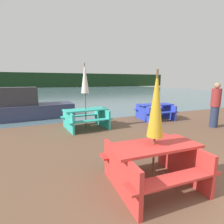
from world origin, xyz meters
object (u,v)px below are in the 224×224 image
Objects in this scene: picnic_table_teal at (86,117)px; picnic_table_blue at (155,110)px; picnic_table_red at (153,161)px; umbrella_white at (85,79)px; boat at (31,107)px; person at (215,105)px; umbrella_gold at (156,105)px.

picnic_table_blue is (3.50, 0.22, -0.01)m from picnic_table_teal.
umbrella_white is at bearing 90.81° from picnic_table_red.
picnic_table_red is 0.92× the size of picnic_table_teal.
picnic_table_red is 0.43× the size of boat.
person reaches higher than boat.
boat is 8.32m from person.
picnic_table_blue is (3.44, 4.42, -0.01)m from picnic_table_red.
umbrella_gold reaches higher than picnic_table_blue.
picnic_table_red is 0.93× the size of picnic_table_blue.
picnic_table_teal is 1.46m from umbrella_white.
umbrella_white reaches higher than picnic_table_teal.
umbrella_gold is at bearing 104.04° from picnic_table_red.
picnic_table_red is 5.22m from person.
picnic_table_red is 4.45m from umbrella_white.
umbrella_gold is 7.49m from boat.
umbrella_gold is (0.06, -4.20, 1.00)m from picnic_table_teal.
boat is at bearing 144.09° from person.
person is at bearing -39.71° from boat.
umbrella_white is 1.41× the size of person.
picnic_table_teal is 1.00× the size of person.
picnic_table_blue is 0.99× the size of person.
picnic_table_blue is at bearing -30.17° from boat.
umbrella_white is (-3.50, -0.22, 1.47)m from picnic_table_blue.
picnic_table_red is at bearing -154.12° from person.
person is (6.73, -4.88, 0.33)m from boat.
picnic_table_blue is at bearing 52.14° from umbrella_gold.
person is (4.68, 2.27, 0.44)m from picnic_table_red.
boat is at bearing 153.63° from picnic_table_blue.
umbrella_white is 3.81m from boat.
boat is (-2.00, 2.94, -1.36)m from umbrella_white.
umbrella_gold is at bearing -89.19° from umbrella_white.
boat reaches higher than picnic_table_blue.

